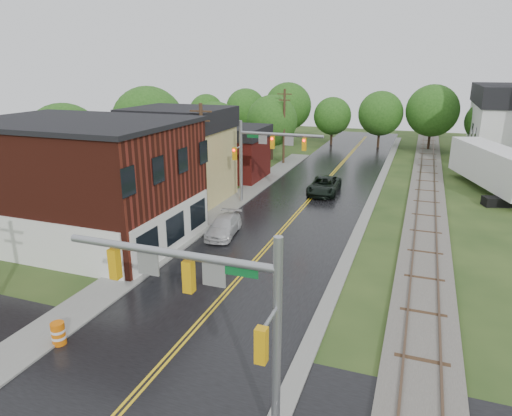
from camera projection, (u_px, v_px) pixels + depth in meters
The scene contains 20 objects.
main_road at pixel (310, 199), 41.72m from camera, with size 10.00×90.00×0.02m, color black.
cross_road at pixel (129, 402), 16.65m from camera, with size 60.00×9.00×0.02m, color black.
curb_right at pixel (376, 191), 44.43m from camera, with size 0.80×70.00×0.12m, color gray.
sidewalk_left at pixel (226, 207), 39.28m from camera, with size 2.40×50.00×0.12m, color gray.
brick_building at pixel (82, 181), 31.13m from camera, with size 14.30×10.30×8.30m.
yellow_house at pixel (181, 165), 40.78m from camera, with size 8.00×7.00×6.40m, color tan.
darkred_building at pixel (231, 158), 48.81m from camera, with size 7.00×6.00×4.40m, color #3F0F0C.
railroad at pixel (427, 194), 42.90m from camera, with size 3.20×80.00×0.30m.
traffic_signal_near at pixel (211, 296), 14.01m from camera, with size 7.34×0.30×7.20m.
traffic_signal_far at pixel (264, 148), 38.67m from camera, with size 7.34×0.43×7.20m.
utility_pole_b at pixel (202, 159), 35.36m from camera, with size 1.80×0.28×9.00m.
utility_pole_c at pixel (284, 125), 55.07m from camera, with size 1.80×0.28×9.00m.
tree_left_a at pixel (66, 145), 39.42m from camera, with size 6.80×6.80×8.67m.
tree_left_b at pixel (149, 125), 47.54m from camera, with size 7.60×7.60×9.69m.
tree_left_c at pixel (217, 129), 53.76m from camera, with size 6.00×6.00×7.65m.
tree_left_e at pixel (273, 122), 57.41m from camera, with size 6.40×6.40×8.16m.
suv_dark at pixel (324, 186), 43.16m from camera, with size 2.60×5.64×1.57m, color black.
pickup_white at pixel (224, 226), 32.70m from camera, with size 1.85×4.55×1.32m, color silver.
semi_trailer at pixel (493, 166), 43.44m from camera, with size 7.19×14.03×4.25m.
construction_barrel at pixel (58, 334), 19.92m from camera, with size 0.59×0.59×1.06m, color #D66209.
Camera 1 is at (9.07, -9.31, 11.77)m, focal length 32.00 mm.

